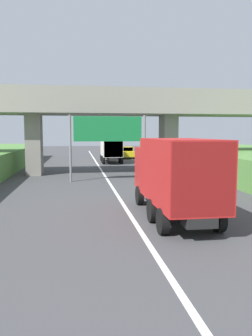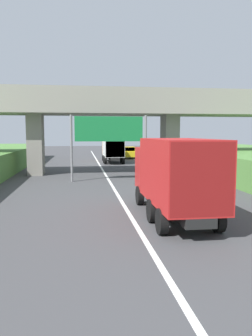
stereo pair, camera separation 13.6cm
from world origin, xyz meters
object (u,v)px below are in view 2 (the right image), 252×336
object	(u,v)px
truck_red	(174,174)
truck_orange	(112,147)
car_silver	(151,162)
car_yellow	(129,153)
overhead_highway_sign	(109,133)

from	to	relation	value
truck_red	truck_orange	bearing A→B (deg)	89.97
truck_red	car_silver	distance (m)	18.79
car_silver	truck_red	bearing A→B (deg)	-99.21
car_yellow	truck_orange	bearing A→B (deg)	-115.27
truck_orange	car_silver	distance (m)	9.87
truck_orange	car_silver	bearing A→B (deg)	-72.27
car_yellow	car_silver	distance (m)	15.78
overhead_highway_sign	truck_red	world-z (taller)	overhead_highway_sign
car_yellow	overhead_highway_sign	bearing A→B (deg)	-102.04
truck_orange	car_yellow	world-z (taller)	truck_orange
car_silver	truck_orange	bearing A→B (deg)	107.73
overhead_highway_sign	car_silver	size ratio (longest dim) A/B	1.43
truck_orange	truck_red	xyz separation A→B (m)	(-0.01, -27.86, 0.00)
overhead_highway_sign	car_silver	world-z (taller)	overhead_highway_sign
truck_red	car_yellow	world-z (taller)	truck_red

